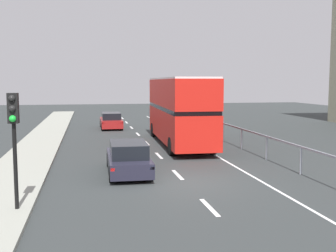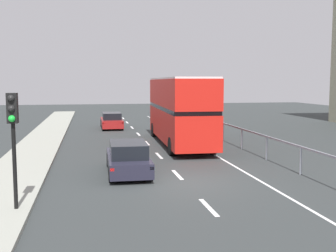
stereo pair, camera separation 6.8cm
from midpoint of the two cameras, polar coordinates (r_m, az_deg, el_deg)
ground_plane at (r=16.83m, az=2.28°, el=-7.78°), size 73.41×120.00×0.10m
near_sidewalk_kerb at (r=16.68m, az=-21.42°, el=-7.91°), size 2.64×80.00×0.14m
lane_paint_markings at (r=25.63m, az=2.12°, el=-2.86°), size 3.19×46.00×0.01m
bridge_side_railing at (r=26.65m, az=8.89°, el=-0.44°), size 0.10×42.00×1.24m
double_decker_bus_red at (r=26.30m, az=1.67°, el=2.36°), size 2.88×11.00×4.25m
hatchback_car_near at (r=18.20m, az=-5.43°, el=-4.44°), size 1.84×4.56×1.40m
traffic_signal_pole at (r=13.14m, az=-20.46°, el=0.46°), size 0.30×0.42×3.52m
sedan_car_ahead at (r=35.97m, az=-7.73°, el=0.72°), size 1.80×4.52×1.37m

